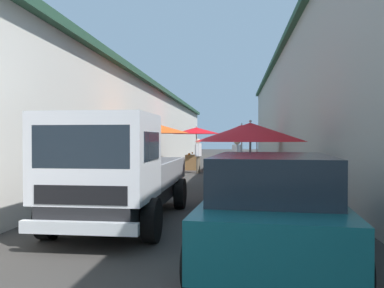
{
  "coord_description": "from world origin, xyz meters",
  "views": [
    {
      "loc": [
        -1.26,
        -0.88,
        1.68
      ],
      "look_at": [
        9.46,
        0.32,
        1.52
      ],
      "focal_mm": 36.68,
      "sensor_mm": 36.0,
      "label": 1
    }
  ],
  "objects_px": {
    "hatchback_car": "(272,206)",
    "vendor_by_crates": "(237,158)",
    "fruit_stall_near_right": "(241,137)",
    "fruit_stall_mid_lane": "(196,135)",
    "fruit_stall_far_right": "(257,138)",
    "fruit_stall_near_left": "(156,137)",
    "fruit_stall_far_left": "(250,138)",
    "delivery_truck": "(113,174)",
    "vendor_in_shade": "(198,153)"
  },
  "relations": [
    {
      "from": "hatchback_car",
      "to": "vendor_by_crates",
      "type": "relative_size",
      "value": 2.4
    },
    {
      "from": "fruit_stall_near_right",
      "to": "vendor_by_crates",
      "type": "bearing_deg",
      "value": 177.57
    },
    {
      "from": "fruit_stall_mid_lane",
      "to": "fruit_stall_far_right",
      "type": "bearing_deg",
      "value": -86.81
    },
    {
      "from": "fruit_stall_near_left",
      "to": "hatchback_car",
      "type": "xyz_separation_m",
      "value": [
        -7.32,
        -3.14,
        -0.99
      ]
    },
    {
      "from": "fruit_stall_near_right",
      "to": "vendor_by_crates",
      "type": "distance_m",
      "value": 4.3
    },
    {
      "from": "hatchback_car",
      "to": "vendor_by_crates",
      "type": "height_order",
      "value": "vendor_by_crates"
    },
    {
      "from": "fruit_stall_mid_lane",
      "to": "fruit_stall_near_left",
      "type": "distance_m",
      "value": 7.9
    },
    {
      "from": "fruit_stall_near_right",
      "to": "hatchback_car",
      "type": "relative_size",
      "value": 0.59
    },
    {
      "from": "fruit_stall_far_left",
      "to": "fruit_stall_mid_lane",
      "type": "bearing_deg",
      "value": 13.25
    },
    {
      "from": "delivery_truck",
      "to": "vendor_in_shade",
      "type": "relative_size",
      "value": 2.98
    },
    {
      "from": "fruit_stall_mid_lane",
      "to": "hatchback_car",
      "type": "height_order",
      "value": "fruit_stall_mid_lane"
    },
    {
      "from": "fruit_stall_far_left",
      "to": "fruit_stall_near_right",
      "type": "distance_m",
      "value": 8.0
    },
    {
      "from": "hatchback_car",
      "to": "vendor_in_shade",
      "type": "relative_size",
      "value": 2.44
    },
    {
      "from": "vendor_by_crates",
      "to": "vendor_in_shade",
      "type": "bearing_deg",
      "value": 21.29
    },
    {
      "from": "delivery_truck",
      "to": "hatchback_car",
      "type": "bearing_deg",
      "value": -115.85
    },
    {
      "from": "fruit_stall_far_right",
      "to": "fruit_stall_near_right",
      "type": "distance_m",
      "value": 2.92
    },
    {
      "from": "hatchback_car",
      "to": "delivery_truck",
      "type": "bearing_deg",
      "value": 64.15
    },
    {
      "from": "fruit_stall_mid_lane",
      "to": "vendor_in_shade",
      "type": "xyz_separation_m",
      "value": [
        -2.13,
        -0.34,
        -0.87
      ]
    },
    {
      "from": "fruit_stall_far_left",
      "to": "vendor_in_shade",
      "type": "bearing_deg",
      "value": 14.29
    },
    {
      "from": "fruit_stall_far_right",
      "to": "vendor_in_shade",
      "type": "distance_m",
      "value": 3.79
    },
    {
      "from": "fruit_stall_mid_lane",
      "to": "vendor_in_shade",
      "type": "height_order",
      "value": "fruit_stall_mid_lane"
    },
    {
      "from": "vendor_in_shade",
      "to": "fruit_stall_far_right",
      "type": "bearing_deg",
      "value": -51.62
    },
    {
      "from": "vendor_by_crates",
      "to": "hatchback_car",
      "type": "bearing_deg",
      "value": -176.9
    },
    {
      "from": "fruit_stall_far_left",
      "to": "fruit_stall_near_left",
      "type": "relative_size",
      "value": 1.25
    },
    {
      "from": "hatchback_car",
      "to": "vendor_by_crates",
      "type": "distance_m",
      "value": 8.4
    },
    {
      "from": "fruit_stall_near_left",
      "to": "fruit_stall_near_right",
      "type": "bearing_deg",
      "value": -28.46
    },
    {
      "from": "fruit_stall_far_right",
      "to": "fruit_stall_far_left",
      "type": "relative_size",
      "value": 0.84
    },
    {
      "from": "fruit_stall_far_left",
      "to": "vendor_by_crates",
      "type": "xyz_separation_m",
      "value": [
        3.77,
        0.32,
        -0.72
      ]
    },
    {
      "from": "fruit_stall_near_right",
      "to": "hatchback_car",
      "type": "distance_m",
      "value": 12.66
    },
    {
      "from": "vendor_in_shade",
      "to": "fruit_stall_near_right",
      "type": "bearing_deg",
      "value": -103.1
    },
    {
      "from": "fruit_stall_mid_lane",
      "to": "fruit_stall_far_left",
      "type": "xyz_separation_m",
      "value": [
        -10.6,
        -2.49,
        -0.14
      ]
    },
    {
      "from": "fruit_stall_near_right",
      "to": "vendor_in_shade",
      "type": "bearing_deg",
      "value": 76.9
    },
    {
      "from": "delivery_truck",
      "to": "vendor_by_crates",
      "type": "xyz_separation_m",
      "value": [
        7.07,
        -2.26,
        -0.07
      ]
    },
    {
      "from": "fruit_stall_mid_lane",
      "to": "hatchback_car",
      "type": "distance_m",
      "value": 15.47
    },
    {
      "from": "hatchback_car",
      "to": "vendor_in_shade",
      "type": "height_order",
      "value": "vendor_in_shade"
    },
    {
      "from": "fruit_stall_near_left",
      "to": "fruit_stall_near_right",
      "type": "height_order",
      "value": "fruit_stall_near_right"
    },
    {
      "from": "fruit_stall_far_left",
      "to": "fruit_stall_near_left",
      "type": "xyz_separation_m",
      "value": [
        2.71,
        3.01,
        0.04
      ]
    },
    {
      "from": "fruit_stall_far_right",
      "to": "fruit_stall_far_left",
      "type": "bearing_deg",
      "value": 175.98
    },
    {
      "from": "fruit_stall_near_left",
      "to": "fruit_stall_far_left",
      "type": "bearing_deg",
      "value": -131.97
    },
    {
      "from": "vendor_by_crates",
      "to": "vendor_in_shade",
      "type": "distance_m",
      "value": 5.05
    },
    {
      "from": "fruit_stall_far_right",
      "to": "fruit_stall_far_left",
      "type": "xyz_separation_m",
      "value": [
        -10.78,
        0.76,
        -0.01
      ]
    },
    {
      "from": "fruit_stall_far_right",
      "to": "fruit_stall_near_right",
      "type": "xyz_separation_m",
      "value": [
        -2.78,
        0.9,
        0.02
      ]
    },
    {
      "from": "fruit_stall_near_left",
      "to": "vendor_by_crates",
      "type": "distance_m",
      "value": 2.99
    },
    {
      "from": "fruit_stall_mid_lane",
      "to": "delivery_truck",
      "type": "relative_size",
      "value": 0.52
    },
    {
      "from": "fruit_stall_mid_lane",
      "to": "fruit_stall_near_right",
      "type": "relative_size",
      "value": 1.08
    },
    {
      "from": "hatchback_car",
      "to": "vendor_in_shade",
      "type": "distance_m",
      "value": 13.28
    },
    {
      "from": "fruit_stall_near_left",
      "to": "vendor_in_shade",
      "type": "height_order",
      "value": "fruit_stall_near_left"
    },
    {
      "from": "fruit_stall_far_right",
      "to": "hatchback_car",
      "type": "distance_m",
      "value": 15.43
    },
    {
      "from": "fruit_stall_near_right",
      "to": "fruit_stall_near_left",
      "type": "bearing_deg",
      "value": 151.54
    },
    {
      "from": "fruit_stall_far_right",
      "to": "fruit_stall_near_left",
      "type": "distance_m",
      "value": 8.9
    }
  ]
}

